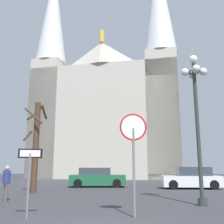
# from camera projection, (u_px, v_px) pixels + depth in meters

# --- Properties ---
(cathedral) EXTENTS (21.80, 13.16, 34.03)m
(cathedral) POSITION_uv_depth(u_px,v_px,m) (107.00, 106.00, 39.87)
(cathedral) COLOR #BCB5A5
(cathedral) RESTS_ON ground
(stop_sign) EXTENTS (0.87, 0.19, 3.20)m
(stop_sign) POSITION_uv_depth(u_px,v_px,m) (133.00, 142.00, 8.57)
(stop_sign) COLOR slate
(stop_sign) RESTS_ON ground
(one_way_arrow_sign) EXTENTS (0.70, 0.22, 2.05)m
(one_way_arrow_sign) POSITION_uv_depth(u_px,v_px,m) (29.00, 172.00, 8.13)
(one_way_arrow_sign) COLOR slate
(one_way_arrow_sign) RESTS_ON ground
(street_lamp) EXTENTS (1.12, 1.12, 6.33)m
(street_lamp) POSITION_uv_depth(u_px,v_px,m) (196.00, 104.00, 11.44)
(street_lamp) COLOR #2D3833
(street_lamp) RESTS_ON ground
(bare_tree) EXTENTS (1.20, 1.31, 5.45)m
(bare_tree) POSITION_uv_depth(u_px,v_px,m) (36.00, 143.00, 16.25)
(bare_tree) COLOR #473323
(bare_tree) RESTS_ON ground
(parked_car_near_green) EXTENTS (4.44, 2.17, 1.47)m
(parked_car_near_green) POSITION_uv_depth(u_px,v_px,m) (97.00, 178.00, 21.03)
(parked_car_near_green) COLOR #1E5B38
(parked_car_near_green) RESTS_ON ground
(parked_car_far_white) EXTENTS (4.08, 1.84, 1.53)m
(parked_car_far_white) POSITION_uv_depth(u_px,v_px,m) (191.00, 178.00, 19.31)
(parked_car_far_white) COLOR silver
(parked_car_far_white) RESTS_ON ground
(pedestrian_walking) EXTENTS (0.32, 0.32, 1.57)m
(pedestrian_walking) POSITION_uv_depth(u_px,v_px,m) (6.00, 180.00, 12.05)
(pedestrian_walking) COLOR #594C47
(pedestrian_walking) RESTS_ON ground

